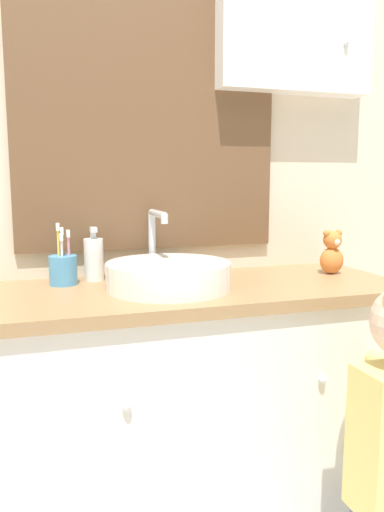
# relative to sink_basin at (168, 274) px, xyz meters

# --- Properties ---
(wall_back) EXTENTS (3.20, 0.18, 2.50)m
(wall_back) POSITION_rel_sink_basin_xyz_m (0.13, 0.28, 0.40)
(wall_back) COLOR beige
(wall_back) RESTS_ON ground_plane
(vanity_counter) EXTENTS (1.24, 0.51, 0.85)m
(vanity_counter) POSITION_rel_sink_basin_xyz_m (0.11, 0.01, -0.47)
(vanity_counter) COLOR silver
(vanity_counter) RESTS_ON ground_plane
(sink_basin) EXTENTS (0.37, 0.42, 0.22)m
(sink_basin) POSITION_rel_sink_basin_xyz_m (0.00, 0.00, 0.00)
(sink_basin) COLOR white
(sink_basin) RESTS_ON vanity_counter
(toothbrush_holder) EXTENTS (0.08, 0.08, 0.19)m
(toothbrush_holder) POSITION_rel_sink_basin_xyz_m (-0.29, 0.15, 0.01)
(toothbrush_holder) COLOR #4C93C6
(toothbrush_holder) RESTS_ON vanity_counter
(soap_dispenser) EXTENTS (0.06, 0.06, 0.17)m
(soap_dispenser) POSITION_rel_sink_basin_xyz_m (-0.19, 0.19, 0.03)
(soap_dispenser) COLOR white
(soap_dispenser) RESTS_ON vanity_counter
(teddy_bear) EXTENTS (0.08, 0.07, 0.15)m
(teddy_bear) POSITION_rel_sink_basin_xyz_m (0.59, 0.06, 0.03)
(teddy_bear) COLOR orange
(teddy_bear) RESTS_ON vanity_counter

